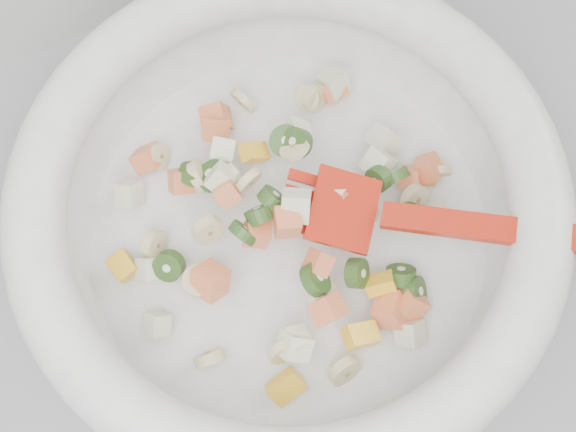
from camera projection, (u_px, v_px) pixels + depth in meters
counter at (332, 317)px, 1.05m from camera, size 2.00×0.60×0.90m
mixing_bowl at (288, 209)px, 0.55m from camera, size 0.42×0.42×0.12m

